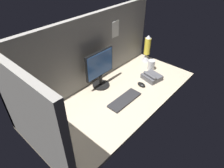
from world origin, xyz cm
name	(u,v)px	position (x,y,z in cm)	size (l,w,h in cm)	color
ground_plane	(118,96)	(0.00, 0.00, -1.50)	(180.00, 80.00, 3.00)	tan
cubicle_wall_back	(91,51)	(0.04, 37.50, 36.51)	(180.00, 5.50, 72.99)	gray
cubicle_wall_side	(30,116)	(-87.50, 0.00, 36.50)	(5.00, 80.00, 72.99)	gray
monitor	(100,68)	(0.34, 25.11, 21.84)	(35.92, 18.00, 40.46)	black
keyboard	(125,100)	(-2.26, -9.81, 1.00)	(37.00, 13.00, 2.00)	#262628
mouse	(141,84)	(28.75, -7.85, 1.70)	(5.60, 9.60, 3.40)	black
mug_steel	(151,65)	(64.23, 3.02, 6.04)	(8.44, 8.44, 12.08)	#B2B2B7
lava_lamp	(147,50)	(78.57, 19.71, 14.44)	(10.52, 10.52, 34.42)	#A5A5AD
desk_phone	(152,77)	(46.51, -9.13, 3.19)	(20.50, 22.05, 8.80)	#4C4C51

